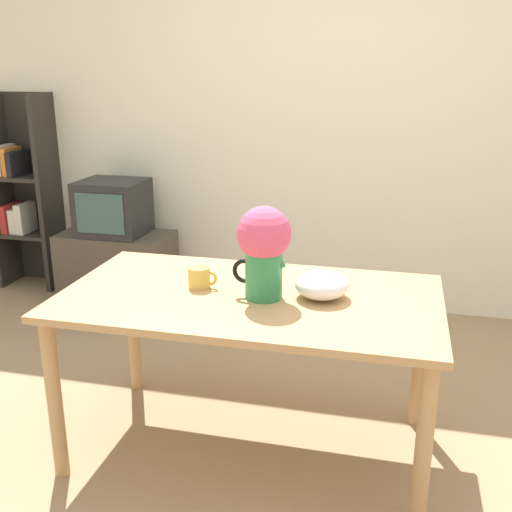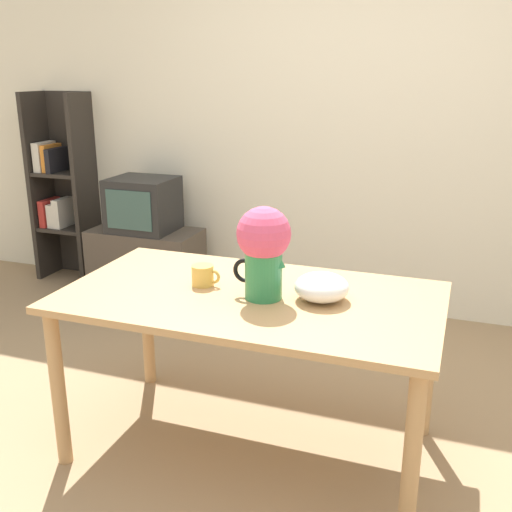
% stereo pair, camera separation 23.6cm
% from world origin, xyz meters
% --- Properties ---
extents(ground_plane, '(12.00, 12.00, 0.00)m').
position_xyz_m(ground_plane, '(0.00, 0.00, 0.00)').
color(ground_plane, '#9E7F5B').
extents(wall_back, '(8.00, 0.05, 2.60)m').
position_xyz_m(wall_back, '(0.00, 1.95, 1.30)').
color(wall_back, '#EDE5CC').
rests_on(wall_back, ground_plane).
extents(table, '(1.54, 0.85, 0.72)m').
position_xyz_m(table, '(-0.15, 0.15, 0.63)').
color(table, tan).
rests_on(table, ground_plane).
extents(flower_vase, '(0.24, 0.21, 0.37)m').
position_xyz_m(flower_vase, '(-0.08, 0.13, 0.94)').
color(flower_vase, '#2D844C').
rests_on(flower_vase, table).
extents(coffee_mug, '(0.13, 0.09, 0.09)m').
position_xyz_m(coffee_mug, '(-0.37, 0.18, 0.77)').
color(coffee_mug, gold).
rests_on(coffee_mug, table).
extents(white_bowl, '(0.22, 0.22, 0.11)m').
position_xyz_m(white_bowl, '(0.14, 0.18, 0.78)').
color(white_bowl, white).
rests_on(white_bowl, table).
extents(tv_stand, '(0.78, 0.40, 0.50)m').
position_xyz_m(tv_stand, '(-1.48, 1.60, 0.25)').
color(tv_stand, '#4C4238').
rests_on(tv_stand, ground_plane).
extents(tv_set, '(0.44, 0.39, 0.37)m').
position_xyz_m(tv_set, '(-1.48, 1.60, 0.69)').
color(tv_set, black).
rests_on(tv_set, tv_stand).
extents(bookshelf, '(0.45, 0.29, 1.44)m').
position_xyz_m(bookshelf, '(-2.30, 1.80, 0.71)').
color(bookshelf, '#2D2823').
rests_on(bookshelf, ground_plane).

